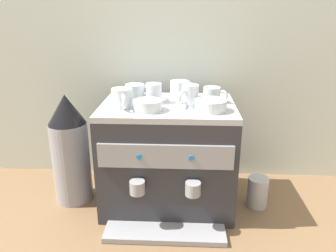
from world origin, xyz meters
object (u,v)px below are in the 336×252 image
at_px(espresso_machine, 168,156).
at_px(ceramic_cup_3, 180,90).
at_px(ceramic_cup_4, 213,95).
at_px(ceramic_bowl_1, 211,106).
at_px(ceramic_cup_5, 122,98).
at_px(ceramic_cup_1, 136,93).
at_px(ceramic_cup_0, 154,93).
at_px(ceramic_cup_2, 189,95).
at_px(coffee_grinder, 70,150).
at_px(milk_pitcher, 258,192).
at_px(ceramic_bowl_0, 148,106).

relative_size(espresso_machine, ceramic_cup_3, 5.07).
xyz_separation_m(ceramic_cup_4, ceramic_bowl_1, (-0.02, -0.12, -0.01)).
bearing_deg(ceramic_cup_4, ceramic_cup_5, -164.86).
bearing_deg(ceramic_cup_1, ceramic_cup_4, -1.36).
xyz_separation_m(ceramic_cup_1, ceramic_cup_5, (-0.04, -0.10, 0.00)).
distance_m(ceramic_cup_0, ceramic_bowl_1, 0.24).
bearing_deg(ceramic_cup_0, ceramic_cup_2, -16.24).
bearing_deg(coffee_grinder, ceramic_cup_1, 9.29).
height_order(ceramic_cup_2, coffee_grinder, ceramic_cup_2).
bearing_deg(milk_pitcher, espresso_machine, 177.92).
distance_m(ceramic_cup_1, milk_pitcher, 0.66).
height_order(ceramic_cup_2, ceramic_cup_4, ceramic_cup_2).
xyz_separation_m(ceramic_cup_3, ceramic_bowl_0, (-0.12, -0.17, -0.02)).
bearing_deg(ceramic_bowl_1, coffee_grinder, 171.99).
bearing_deg(ceramic_cup_5, milk_pitcher, 3.99).
height_order(ceramic_cup_3, milk_pitcher, ceramic_cup_3).
relative_size(espresso_machine, milk_pitcher, 4.03).
distance_m(ceramic_cup_1, ceramic_cup_3, 0.19).
distance_m(ceramic_cup_0, coffee_grinder, 0.43).
relative_size(ceramic_cup_3, milk_pitcher, 0.79).
distance_m(ceramic_cup_3, coffee_grinder, 0.53).
distance_m(ceramic_cup_4, ceramic_bowl_1, 0.12).
bearing_deg(ceramic_cup_3, ceramic_cup_4, -19.84).
bearing_deg(milk_pitcher, ceramic_cup_0, 174.80).
relative_size(ceramic_cup_5, ceramic_bowl_1, 1.00).
bearing_deg(milk_pitcher, coffee_grinder, 178.77).
bearing_deg(milk_pitcher, ceramic_cup_1, 173.00).
height_order(ceramic_bowl_1, milk_pitcher, ceramic_bowl_1).
bearing_deg(ceramic_cup_2, ceramic_cup_5, -171.65).
bearing_deg(ceramic_cup_4, ceramic_cup_2, -148.65).
bearing_deg(ceramic_cup_5, ceramic_bowl_1, -4.40).
bearing_deg(ceramic_bowl_0, ceramic_cup_4, 27.47).
xyz_separation_m(ceramic_cup_5, ceramic_bowl_0, (0.10, -0.03, -0.02)).
xyz_separation_m(ceramic_cup_5, ceramic_bowl_1, (0.33, -0.03, -0.02)).
bearing_deg(coffee_grinder, ceramic_bowl_1, -8.01).
xyz_separation_m(ceramic_cup_2, coffee_grinder, (-0.50, 0.02, -0.25)).
relative_size(ceramic_cup_1, ceramic_cup_3, 1.06).
bearing_deg(coffee_grinder, milk_pitcher, -1.23).
bearing_deg(milk_pitcher, ceramic_bowl_1, -163.68).
height_order(ceramic_cup_4, coffee_grinder, ceramic_cup_4).
distance_m(ceramic_cup_2, ceramic_bowl_0, 0.17).
bearing_deg(ceramic_bowl_1, milk_pitcher, 16.32).
distance_m(ceramic_cup_1, ceramic_cup_2, 0.23).
xyz_separation_m(ceramic_cup_0, ceramic_bowl_1, (0.22, -0.10, -0.02)).
distance_m(ceramic_cup_4, ceramic_bowl_0, 0.28).
height_order(ceramic_cup_1, coffee_grinder, ceramic_cup_1).
xyz_separation_m(ceramic_cup_5, coffee_grinder, (-0.24, 0.06, -0.24)).
distance_m(ceramic_bowl_0, ceramic_bowl_1, 0.23).
relative_size(ceramic_cup_1, ceramic_cup_4, 1.12).
bearing_deg(ceramic_cup_3, coffee_grinder, -169.55).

